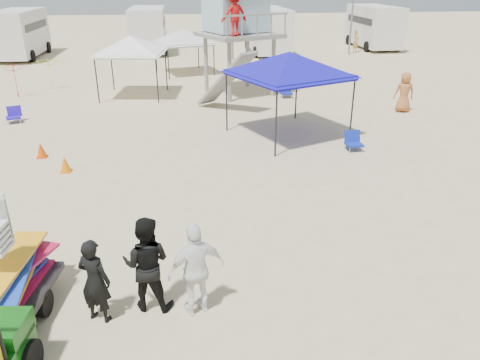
{
  "coord_description": "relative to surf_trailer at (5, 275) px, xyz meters",
  "views": [
    {
      "loc": [
        -0.69,
        -6.44,
        5.47
      ],
      "look_at": [
        0.5,
        3.0,
        1.3
      ],
      "focal_mm": 35.0,
      "sensor_mm": 36.0,
      "label": 1
    }
  ],
  "objects": [
    {
      "name": "ground",
      "position": [
        3.81,
        -0.59,
        -0.82
      ],
      "size": [
        140.0,
        140.0,
        0.0
      ],
      "primitive_type": "plane",
      "color": "beige",
      "rests_on": "ground"
    },
    {
      "name": "surf_trailer",
      "position": [
        0.0,
        0.0,
        0.0
      ],
      "size": [
        1.45,
        2.36,
        2.02
      ],
      "color": "black",
      "rests_on": "ground"
    },
    {
      "name": "man_left",
      "position": [
        1.52,
        -0.3,
        -0.04
      ],
      "size": [
        0.68,
        0.58,
        1.57
      ],
      "primitive_type": "imported",
      "rotation": [
        0.0,
        0.0,
        2.72
      ],
      "color": "black",
      "rests_on": "ground"
    },
    {
      "name": "man_mid",
      "position": [
        2.37,
        -0.05,
        0.07
      ],
      "size": [
        0.99,
        0.84,
        1.78
      ],
      "primitive_type": "imported",
      "rotation": [
        0.0,
        0.0,
        2.93
      ],
      "color": "black",
      "rests_on": "ground"
    },
    {
      "name": "man_right",
      "position": [
        3.22,
        -0.3,
        0.05
      ],
      "size": [
        1.1,
        0.74,
        1.74
      ],
      "primitive_type": "imported",
      "rotation": [
        0.0,
        0.0,
        3.48
      ],
      "color": "white",
      "rests_on": "ground"
    },
    {
      "name": "lifeguard_tower",
      "position": [
        5.89,
        16.31,
        3.13
      ],
      "size": [
        4.34,
        4.34,
        5.3
      ],
      "color": "gray",
      "rests_on": "ground"
    },
    {
      "name": "canopy_blue",
      "position": [
        6.91,
        9.28,
        2.07
      ],
      "size": [
        4.49,
        4.49,
        3.45
      ],
      "color": "black",
      "rests_on": "ground"
    },
    {
      "name": "canopy_white_a",
      "position": [
        0.82,
        16.3,
        1.91
      ],
      "size": [
        3.29,
        3.29,
        3.28
      ],
      "color": "black",
      "rests_on": "ground"
    },
    {
      "name": "canopy_white_c",
      "position": [
        3.37,
        21.85,
        1.63
      ],
      "size": [
        3.64,
        3.64,
        3.0
      ],
      "color": "black",
      "rests_on": "ground"
    },
    {
      "name": "umbrella_a",
      "position": [
        -4.83,
        16.75,
        -0.01
      ],
      "size": [
        2.26,
        2.28,
        1.62
      ],
      "primitive_type": "imported",
      "rotation": [
        0.0,
        0.0,
        0.33
      ],
      "color": "red",
      "rests_on": "ground"
    },
    {
      "name": "umbrella_b",
      "position": [
        -3.6,
        18.28,
        -0.02
      ],
      "size": [
        2.23,
        2.25,
        1.61
      ],
      "primitive_type": "imported",
      "rotation": [
        0.0,
        0.0,
        0.33
      ],
      "color": "yellow",
      "rests_on": "ground"
    },
    {
      "name": "cone_near",
      "position": [
        -0.49,
        6.62,
        -0.57
      ],
      "size": [
        0.34,
        0.34,
        0.5
      ],
      "primitive_type": "cone",
      "color": "orange",
      "rests_on": "ground"
    },
    {
      "name": "cone_far",
      "position": [
        -1.53,
        7.99,
        -0.57
      ],
      "size": [
        0.34,
        0.34,
        0.5
      ],
      "primitive_type": "cone",
      "color": "#DC4506",
      "rests_on": "ground"
    },
    {
      "name": "beach_chair_a",
      "position": [
        -3.67,
        12.32,
        -0.51
      ],
      "size": [
        0.68,
        0.74,
        0.64
      ],
      "color": "#2610B5",
      "rests_on": "ground"
    },
    {
      "name": "beach_chair_b",
      "position": [
        8.83,
        7.47,
        -0.51
      ],
      "size": [
        0.56,
        0.59,
        0.64
      ],
      "color": "#0F26A6",
      "rests_on": "ground"
    },
    {
      "name": "beach_chair_c",
      "position": [
        8.16,
        15.12,
        -0.51
      ],
      "size": [
        0.55,
        0.58,
        0.64
      ],
      "color": "#0D1B92",
      "rests_on": "ground"
    },
    {
      "name": "rv_far_left",
      "position": [
        -8.2,
        29.4,
        0.98
      ],
      "size": [
        2.64,
        6.8,
        3.25
      ],
      "color": "silver",
      "rests_on": "ground"
    },
    {
      "name": "rv_mid_left",
      "position": [
        0.8,
        30.9,
        0.98
      ],
      "size": [
        2.65,
        6.5,
        3.25
      ],
      "color": "silver",
      "rests_on": "ground"
    },
    {
      "name": "rv_mid_right",
      "position": [
        9.8,
        29.4,
        0.98
      ],
      "size": [
        2.64,
        7.0,
        3.25
      ],
      "color": "silver",
      "rests_on": "ground"
    },
    {
      "name": "rv_far_right",
      "position": [
        18.8,
        30.9,
        0.98
      ],
      "size": [
        2.64,
        6.6,
        3.25
      ],
      "color": "silver",
      "rests_on": "ground"
    },
    {
      "name": "distant_beachgoers",
      "position": [
        13.97,
        17.54,
        0.02
      ],
      "size": [
        4.74,
        17.4,
        1.71
      ],
      "color": "#AB6130",
      "rests_on": "ground"
    }
  ]
}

